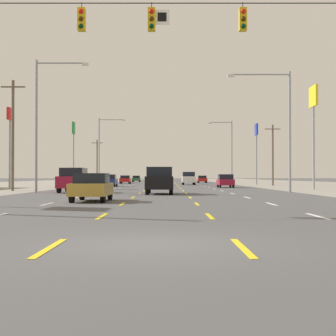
{
  "coord_description": "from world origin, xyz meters",
  "views": [
    {
      "loc": [
        0.4,
        -10.0,
        1.3
      ],
      "look_at": [
        0.41,
        40.76,
        2.11
      ],
      "focal_mm": 56.05,
      "sensor_mm": 36.0,
      "label": 1
    }
  ],
  "objects_px": {
    "suv_inner_right_farther": "(188,178)",
    "sedan_inner_left_nearest": "(92,187)",
    "hatchback_far_right_midfar": "(225,181)",
    "pole_sign_left_row_1": "(10,130)",
    "pole_sign_right_row_2": "(256,139)",
    "streetlight_left_row_0": "(41,116)",
    "suv_center_turn_near": "(159,180)",
    "streetlight_right_row_0": "(283,121)",
    "sedan_far_right_distant_a": "(202,179)",
    "pole_sign_left_row_2": "(73,139)",
    "pole_sign_right_row_1": "(313,109)",
    "hatchback_far_left_far": "(109,180)",
    "streetlight_right_row_1": "(229,148)",
    "streetlight_left_row_1": "(101,146)",
    "sedan_far_left_distant_b": "(136,179)",
    "sedan_far_left_farthest": "(125,179)",
    "suv_far_left_mid": "(74,180)"
  },
  "relations": [
    {
      "from": "streetlight_right_row_0",
      "to": "pole_sign_left_row_2",
      "type": "bearing_deg",
      "value": 119.37
    },
    {
      "from": "sedan_far_left_distant_b",
      "to": "streetlight_right_row_0",
      "type": "bearing_deg",
      "value": -78.16
    },
    {
      "from": "hatchback_far_right_midfar",
      "to": "pole_sign_left_row_1",
      "type": "distance_m",
      "value": 24.67
    },
    {
      "from": "sedan_inner_left_nearest",
      "to": "pole_sign_right_row_2",
      "type": "distance_m",
      "value": 57.99
    },
    {
      "from": "sedan_inner_left_nearest",
      "to": "streetlight_right_row_0",
      "type": "distance_m",
      "value": 20.22
    },
    {
      "from": "sedan_far_right_distant_a",
      "to": "pole_sign_right_row_1",
      "type": "xyz_separation_m",
      "value": [
        7.74,
        -52.65,
        7.31
      ]
    },
    {
      "from": "pole_sign_left_row_1",
      "to": "pole_sign_left_row_2",
      "type": "height_order",
      "value": "pole_sign_left_row_2"
    },
    {
      "from": "hatchback_far_left_far",
      "to": "streetlight_left_row_1",
      "type": "xyz_separation_m",
      "value": [
        -2.78,
        14.03,
        5.11
      ]
    },
    {
      "from": "suv_inner_right_farther",
      "to": "pole_sign_left_row_1",
      "type": "height_order",
      "value": "pole_sign_left_row_1"
    },
    {
      "from": "sedan_far_left_farthest",
      "to": "pole_sign_left_row_2",
      "type": "xyz_separation_m",
      "value": [
        -7.91,
        -7.2,
        6.74
      ]
    },
    {
      "from": "pole_sign_left_row_1",
      "to": "streetlight_right_row_1",
      "type": "height_order",
      "value": "streetlight_right_row_1"
    },
    {
      "from": "sedan_inner_left_nearest",
      "to": "streetlight_left_row_0",
      "type": "height_order",
      "value": "streetlight_left_row_0"
    },
    {
      "from": "suv_far_left_mid",
      "to": "streetlight_left_row_0",
      "type": "distance_m",
      "value": 5.7
    },
    {
      "from": "pole_sign_left_row_2",
      "to": "streetlight_left_row_1",
      "type": "distance_m",
      "value": 7.99
    },
    {
      "from": "hatchback_far_left_far",
      "to": "pole_sign_right_row_1",
      "type": "distance_m",
      "value": 26.79
    },
    {
      "from": "suv_far_left_mid",
      "to": "sedan_far_right_distant_a",
      "type": "xyz_separation_m",
      "value": [
        14.47,
        62.71,
        -0.27
      ]
    },
    {
      "from": "pole_sign_right_row_2",
      "to": "streetlight_right_row_1",
      "type": "distance_m",
      "value": 5.2
    },
    {
      "from": "hatchback_far_right_midfar",
      "to": "hatchback_far_left_far",
      "type": "height_order",
      "value": "same"
    },
    {
      "from": "hatchback_far_right_midfar",
      "to": "streetlight_left_row_0",
      "type": "xyz_separation_m",
      "value": [
        -16.77,
        -18.61,
        5.34
      ]
    },
    {
      "from": "hatchback_far_left_far",
      "to": "pole_sign_left_row_1",
      "type": "distance_m",
      "value": 14.62
    },
    {
      "from": "hatchback_far_left_far",
      "to": "suv_inner_right_farther",
      "type": "xyz_separation_m",
      "value": [
        10.53,
        14.61,
        0.24
      ]
    },
    {
      "from": "suv_center_turn_near",
      "to": "pole_sign_right_row_1",
      "type": "distance_m",
      "value": 21.76
    },
    {
      "from": "sedan_far_left_distant_b",
      "to": "suv_center_turn_near",
      "type": "bearing_deg",
      "value": -85.36
    },
    {
      "from": "pole_sign_left_row_1",
      "to": "streetlight_right_row_0",
      "type": "distance_m",
      "value": 30.06
    },
    {
      "from": "pole_sign_left_row_2",
      "to": "pole_sign_right_row_2",
      "type": "xyz_separation_m",
      "value": [
        29.36,
        -3.55,
        -0.37
      ]
    },
    {
      "from": "sedan_far_right_distant_a",
      "to": "hatchback_far_left_far",
      "type": "bearing_deg",
      "value": -109.97
    },
    {
      "from": "sedan_far_right_distant_a",
      "to": "pole_sign_left_row_2",
      "type": "bearing_deg",
      "value": -139.06
    },
    {
      "from": "sedan_inner_left_nearest",
      "to": "pole_sign_left_row_1",
      "type": "xyz_separation_m",
      "value": [
        -13.11,
        29.15,
        5.54
      ]
    },
    {
      "from": "sedan_far_right_distant_a",
      "to": "streetlight_left_row_0",
      "type": "bearing_deg",
      "value": -105.05
    },
    {
      "from": "hatchback_far_left_far",
      "to": "streetlight_right_row_1",
      "type": "relative_size",
      "value": 0.4
    },
    {
      "from": "sedan_far_left_distant_b",
      "to": "streetlight_left_row_0",
      "type": "xyz_separation_m",
      "value": [
        -2.89,
        -78.39,
        5.37
      ]
    },
    {
      "from": "suv_center_turn_near",
      "to": "streetlight_right_row_1",
      "type": "relative_size",
      "value": 0.5
    },
    {
      "from": "suv_center_turn_near",
      "to": "streetlight_right_row_0",
      "type": "relative_size",
      "value": 0.5
    },
    {
      "from": "sedan_far_left_farthest",
      "to": "suv_far_left_mid",
      "type": "bearing_deg",
      "value": -90.06
    },
    {
      "from": "streetlight_left_row_0",
      "to": "hatchback_far_left_far",
      "type": "bearing_deg",
      "value": 83.42
    },
    {
      "from": "suv_inner_right_farther",
      "to": "sedan_inner_left_nearest",
      "type": "bearing_deg",
      "value": -97.63
    },
    {
      "from": "pole_sign_right_row_1",
      "to": "streetlight_left_row_0",
      "type": "xyz_separation_m",
      "value": [
        -24.73,
        -10.54,
        -1.94
      ]
    },
    {
      "from": "suv_center_turn_near",
      "to": "sedan_far_right_distant_a",
      "type": "relative_size",
      "value": 1.09
    },
    {
      "from": "streetlight_right_row_1",
      "to": "pole_sign_right_row_2",
      "type": "bearing_deg",
      "value": 25.99
    },
    {
      "from": "pole_sign_left_row_2",
      "to": "pole_sign_right_row_1",
      "type": "relative_size",
      "value": 0.98
    },
    {
      "from": "streetlight_right_row_0",
      "to": "sedan_inner_left_nearest",
      "type": "bearing_deg",
      "value": -132.14
    },
    {
      "from": "hatchback_far_left_far",
      "to": "sedan_far_left_distant_b",
      "type": "distance_m",
      "value": 54.34
    },
    {
      "from": "sedan_far_left_farthest",
      "to": "pole_sign_left_row_2",
      "type": "bearing_deg",
      "value": -137.7
    },
    {
      "from": "sedan_far_left_distant_b",
      "to": "streetlight_right_row_1",
      "type": "bearing_deg",
      "value": -67.55
    },
    {
      "from": "pole_sign_right_row_1",
      "to": "hatchback_far_right_midfar",
      "type": "bearing_deg",
      "value": 134.57
    },
    {
      "from": "sedan_far_right_distant_a",
      "to": "sedan_inner_left_nearest",
      "type": "bearing_deg",
      "value": -97.92
    },
    {
      "from": "pole_sign_left_row_2",
      "to": "suv_center_turn_near",
      "type": "bearing_deg",
      "value": -72.51
    },
    {
      "from": "sedan_far_left_distant_b",
      "to": "sedan_far_left_farthest",
      "type": "bearing_deg",
      "value": -90.65
    },
    {
      "from": "sedan_far_right_distant_a",
      "to": "streetlight_left_row_1",
      "type": "relative_size",
      "value": 0.44
    },
    {
      "from": "pole_sign_right_row_2",
      "to": "streetlight_left_row_0",
      "type": "relative_size",
      "value": 0.9
    }
  ]
}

